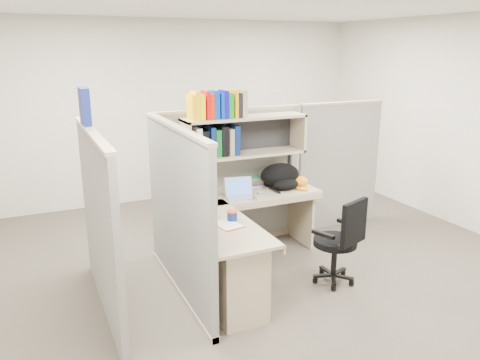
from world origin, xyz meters
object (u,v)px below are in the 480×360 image
laptop (241,189)px  task_chair (338,254)px  desk (240,253)px  snack_canister (232,215)px  backpack (283,176)px

laptop → task_chair: laptop is taller
desk → task_chair: 1.00m
laptop → snack_canister: laptop is taller
desk → laptop: 0.86m
desk → snack_canister: (-0.03, 0.12, 0.34)m
snack_canister → task_chair: task_chair is taller
desk → laptop: (0.32, 0.69, 0.40)m
task_chair → snack_canister: bearing=163.4°
snack_canister → task_chair: (1.01, -0.30, -0.46)m
snack_canister → desk: bearing=-77.6°
backpack → snack_canister: backpack is taller
desk → backpack: backpack is taller
laptop → snack_canister: bearing=-111.4°
desk → backpack: 1.31m
snack_canister → backpack: bearing=37.2°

